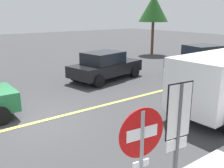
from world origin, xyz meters
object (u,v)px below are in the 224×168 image
Objects in this scene: car_blue_near_curb at (200,59)px; car_black_mid_road at (105,66)px; stop_sign at (141,156)px; speed_limit_sign at (178,126)px; tree_centre_verge at (154,8)px.

car_blue_near_curb is 5.99m from car_black_mid_road.
speed_limit_sign is (0.97, 0.13, 0.17)m from stop_sign.
speed_limit_sign is 0.55× the size of car_black_mid_road.
stop_sign reaches higher than car_black_mid_road.
tree_centre_verge is at bearing 29.68° from car_black_mid_road.
speed_limit_sign reaches higher than car_black_mid_road.
car_blue_near_curb is (11.41, 6.91, -0.75)m from stop_sign.
speed_limit_sign reaches higher than car_blue_near_curb.
tree_centre_verge is at bearing 45.72° from speed_limit_sign.
car_black_mid_road is 0.88× the size of tree_centre_verge.
stop_sign is at bearing -148.82° from car_blue_near_curb.
car_black_mid_road is (4.86, 8.95, -0.97)m from speed_limit_sign.
stop_sign is 10.82m from car_black_mid_road.
tree_centre_verge is (3.13, 7.14, 3.13)m from car_blue_near_curb.
stop_sign is 20.36m from tree_centre_verge.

